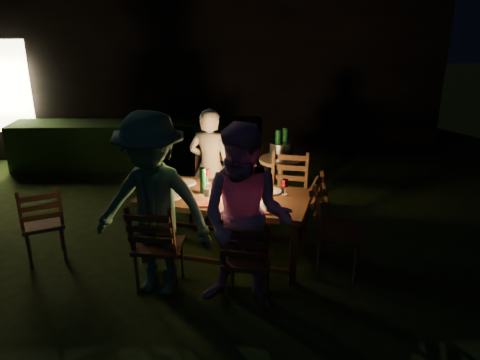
{
  "coord_description": "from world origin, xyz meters",
  "views": [
    {
      "loc": [
        1.08,
        -4.18,
        2.64
      ],
      "look_at": [
        1.23,
        0.76,
        0.82
      ],
      "focal_mm": 35.0,
      "sensor_mm": 36.0,
      "label": 1
    }
  ],
  "objects_px": {
    "chair_far_right": "(287,210)",
    "lantern": "(231,180)",
    "person_opp_left": "(153,206)",
    "chair_near_right": "(247,274)",
    "bottle_bucket_a": "(278,148)",
    "chair_near_left": "(159,260)",
    "chair_far_left": "(210,200)",
    "chair_spare": "(45,236)",
    "bottle_table": "(203,181)",
    "dining_table": "(225,201)",
    "side_table": "(281,165)",
    "bottle_bucket_b": "(285,146)",
    "chair_end": "(338,244)",
    "person_opp_right": "(246,220)",
    "person_house_side": "(210,167)",
    "ice_bucket": "(281,151)"
  },
  "relations": [
    {
      "from": "chair_far_right",
      "to": "lantern",
      "type": "relative_size",
      "value": 2.92
    },
    {
      "from": "person_opp_left",
      "to": "lantern",
      "type": "xyz_separation_m",
      "value": [
        0.74,
        0.68,
        0.0
      ]
    },
    {
      "from": "chair_near_right",
      "to": "person_opp_left",
      "type": "distance_m",
      "value": 1.09
    },
    {
      "from": "bottle_bucket_a",
      "to": "chair_near_left",
      "type": "bearing_deg",
      "value": -127.25
    },
    {
      "from": "chair_far_left",
      "to": "chair_spare",
      "type": "height_order",
      "value": "chair_far_left"
    },
    {
      "from": "person_opp_left",
      "to": "bottle_table",
      "type": "xyz_separation_m",
      "value": [
        0.44,
        0.72,
        -0.01
      ]
    },
    {
      "from": "dining_table",
      "to": "side_table",
      "type": "xyz_separation_m",
      "value": [
        0.74,
        1.21,
        0.01
      ]
    },
    {
      "from": "chair_near_right",
      "to": "bottle_bucket_b",
      "type": "xyz_separation_m",
      "value": [
        0.59,
        2.12,
        0.64
      ]
    },
    {
      "from": "dining_table",
      "to": "chair_near_right",
      "type": "relative_size",
      "value": 2.06
    },
    {
      "from": "chair_end",
      "to": "person_opp_right",
      "type": "height_order",
      "value": "person_opp_right"
    },
    {
      "from": "dining_table",
      "to": "chair_end",
      "type": "height_order",
      "value": "chair_end"
    },
    {
      "from": "chair_near_left",
      "to": "person_house_side",
      "type": "distance_m",
      "value": 1.65
    },
    {
      "from": "person_house_side",
      "to": "ice_bucket",
      "type": "xyz_separation_m",
      "value": [
        0.92,
        0.29,
        0.13
      ]
    },
    {
      "from": "side_table",
      "to": "bottle_bucket_a",
      "type": "xyz_separation_m",
      "value": [
        -0.05,
        -0.04,
        0.25
      ]
    },
    {
      "from": "person_house_side",
      "to": "lantern",
      "type": "height_order",
      "value": "person_house_side"
    },
    {
      "from": "chair_far_left",
      "to": "bottle_bucket_b",
      "type": "distance_m",
      "value": 1.22
    },
    {
      "from": "bottle_table",
      "to": "ice_bucket",
      "type": "distance_m",
      "value": 1.49
    },
    {
      "from": "person_opp_right",
      "to": "chair_spare",
      "type": "bearing_deg",
      "value": 174.99
    },
    {
      "from": "chair_far_right",
      "to": "ice_bucket",
      "type": "bearing_deg",
      "value": -74.72
    },
    {
      "from": "dining_table",
      "to": "lantern",
      "type": "relative_size",
      "value": 5.65
    },
    {
      "from": "chair_spare",
      "to": "lantern",
      "type": "bearing_deg",
      "value": -22.04
    },
    {
      "from": "dining_table",
      "to": "bottle_bucket_b",
      "type": "distance_m",
      "value": 1.5
    },
    {
      "from": "chair_far_left",
      "to": "ice_bucket",
      "type": "height_order",
      "value": "chair_far_left"
    },
    {
      "from": "dining_table",
      "to": "bottle_bucket_b",
      "type": "height_order",
      "value": "bottle_bucket_b"
    },
    {
      "from": "chair_near_left",
      "to": "person_house_side",
      "type": "relative_size",
      "value": 0.66
    },
    {
      "from": "chair_near_right",
      "to": "lantern",
      "type": "relative_size",
      "value": 2.74
    },
    {
      "from": "person_opp_right",
      "to": "side_table",
      "type": "xyz_separation_m",
      "value": [
        0.55,
        2.12,
        -0.19
      ]
    },
    {
      "from": "chair_end",
      "to": "chair_near_right",
      "type": "bearing_deg",
      "value": -42.64
    },
    {
      "from": "chair_end",
      "to": "dining_table",
      "type": "bearing_deg",
      "value": -87.4
    },
    {
      "from": "chair_end",
      "to": "bottle_table",
      "type": "bearing_deg",
      "value": -87.41
    },
    {
      "from": "person_opp_left",
      "to": "dining_table",
      "type": "bearing_deg",
      "value": 61.24
    },
    {
      "from": "chair_near_left",
      "to": "chair_far_left",
      "type": "height_order",
      "value": "chair_far_left"
    },
    {
      "from": "bottle_bucket_a",
      "to": "ice_bucket",
      "type": "bearing_deg",
      "value": 38.66
    },
    {
      "from": "chair_near_right",
      "to": "ice_bucket",
      "type": "xyz_separation_m",
      "value": [
        0.54,
        2.08,
        0.59
      ]
    },
    {
      "from": "bottle_table",
      "to": "side_table",
      "type": "bearing_deg",
      "value": 49.2
    },
    {
      "from": "bottle_bucket_b",
      "to": "bottle_bucket_a",
      "type": "bearing_deg",
      "value": -141.34
    },
    {
      "from": "chair_end",
      "to": "person_house_side",
      "type": "distance_m",
      "value": 1.92
    },
    {
      "from": "dining_table",
      "to": "bottle_bucket_b",
      "type": "xyz_separation_m",
      "value": [
        0.79,
        1.25,
        0.26
      ]
    },
    {
      "from": "chair_far_left",
      "to": "bottle_table",
      "type": "distance_m",
      "value": 0.97
    },
    {
      "from": "person_opp_right",
      "to": "bottle_bucket_a",
      "type": "bearing_deg",
      "value": 93.77
    },
    {
      "from": "chair_far_left",
      "to": "bottle_bucket_b",
      "type": "xyz_separation_m",
      "value": [
        0.99,
        0.37,
        0.6
      ]
    },
    {
      "from": "lantern",
      "to": "dining_table",
      "type": "bearing_deg",
      "value": -152.34
    },
    {
      "from": "chair_end",
      "to": "chair_near_left",
      "type": "bearing_deg",
      "value": -62.72
    },
    {
      "from": "chair_end",
      "to": "person_house_side",
      "type": "xyz_separation_m",
      "value": [
        -1.36,
        1.28,
        0.43
      ]
    },
    {
      "from": "chair_far_left",
      "to": "chair_near_left",
      "type": "bearing_deg",
      "value": 87.88
    },
    {
      "from": "lantern",
      "to": "chair_spare",
      "type": "bearing_deg",
      "value": -178.4
    },
    {
      "from": "person_opp_right",
      "to": "person_opp_left",
      "type": "distance_m",
      "value": 0.9
    },
    {
      "from": "person_house_side",
      "to": "ice_bucket",
      "type": "bearing_deg",
      "value": -145.27
    },
    {
      "from": "chair_spare",
      "to": "side_table",
      "type": "distance_m",
      "value": 3.01
    },
    {
      "from": "chair_near_right",
      "to": "chair_spare",
      "type": "bearing_deg",
      "value": 171.16
    }
  ]
}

